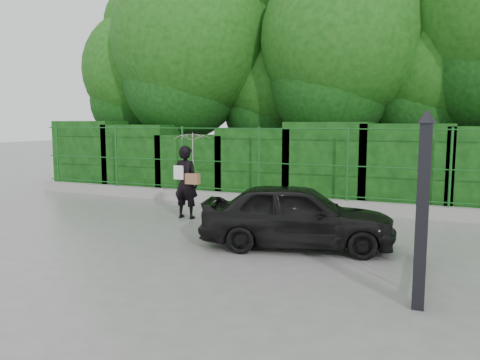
% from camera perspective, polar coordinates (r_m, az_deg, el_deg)
% --- Properties ---
extents(ground, '(80.00, 80.00, 0.00)m').
position_cam_1_polar(ground, '(8.70, -10.95, -7.79)').
color(ground, gray).
extents(kerb, '(14.00, 0.25, 0.30)m').
position_cam_1_polar(kerb, '(12.56, 0.59, -2.39)').
color(kerb, '#9E9E99').
rests_on(kerb, ground).
extents(fence, '(14.13, 0.06, 1.80)m').
position_cam_1_polar(fence, '(12.35, 1.55, 2.35)').
color(fence, '#16551C').
rests_on(fence, kerb).
extents(hedge, '(14.20, 1.20, 2.25)m').
position_cam_1_polar(hedge, '(13.37, 2.27, 2.10)').
color(hedge, black).
rests_on(hedge, ground).
extents(trees, '(17.10, 6.15, 8.08)m').
position_cam_1_polar(trees, '(15.31, 9.58, 16.00)').
color(trees, black).
rests_on(trees, ground).
extents(gate, '(0.22, 2.33, 2.36)m').
position_cam_1_polar(gate, '(6.31, 21.49, -2.76)').
color(gate, black).
rests_on(gate, ground).
extents(woman, '(0.89, 0.88, 1.99)m').
position_cam_1_polar(woman, '(10.75, -6.16, 2.06)').
color(woman, black).
rests_on(woman, ground).
extents(car, '(3.60, 2.07, 1.15)m').
position_cam_1_polar(car, '(8.35, 6.96, -4.29)').
color(car, black).
rests_on(car, ground).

